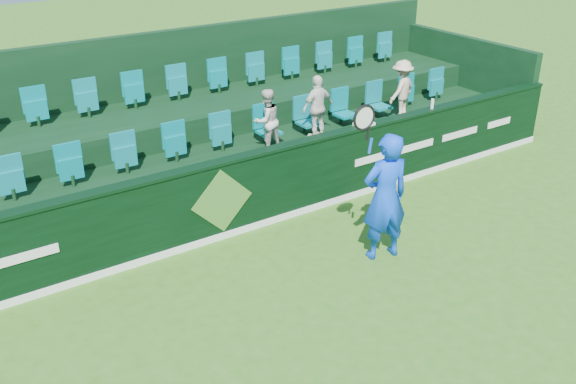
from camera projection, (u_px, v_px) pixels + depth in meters
ground at (381, 373)px, 7.68m from camera, size 60.00×60.00×0.00m
sponsor_hoarding at (219, 200)px, 10.38m from camera, size 16.00×0.25×1.35m
stand_tier_front at (190, 191)px, 11.32m from camera, size 16.00×2.00×0.80m
stand_tier_back at (146, 145)px, 12.63m from camera, size 16.00×1.80×1.30m
stand_rear at (135, 111)px, 12.72m from camera, size 16.00×4.10×2.60m
seat_row_front at (177, 147)px, 11.31m from camera, size 13.50×0.50×0.60m
seat_row_back at (136, 95)px, 12.44m from camera, size 13.50×0.50×0.60m
tennis_player at (385, 197)px, 9.67m from camera, size 1.22×0.63×2.64m
spectator_left at (267, 120)px, 11.72m from camera, size 0.61×0.50×1.17m
spectator_middle at (318, 107)px, 12.29m from camera, size 0.75×0.36×1.25m
spectator_right at (402, 89)px, 13.39m from camera, size 0.90×0.69×1.23m
towel at (364, 124)px, 11.58m from camera, size 0.35×0.23×0.05m
drinks_bottle at (432, 104)px, 12.42m from camera, size 0.06×0.06×0.20m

